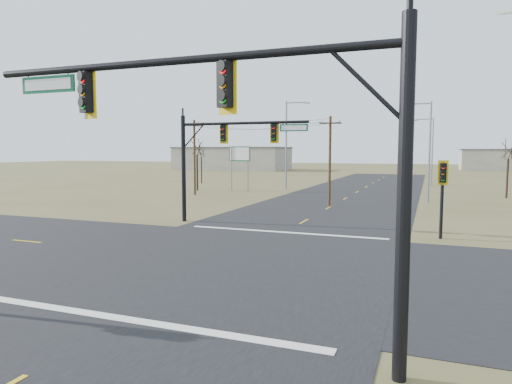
# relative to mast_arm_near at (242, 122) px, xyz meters

# --- Properties ---
(ground) EXTENTS (320.00, 320.00, 0.00)m
(ground) POSITION_rel_mast_arm_near_xyz_m (-3.92, 8.27, -5.50)
(ground) COLOR brown
(ground) RESTS_ON ground
(road_ew) EXTENTS (160.00, 14.00, 0.02)m
(road_ew) POSITION_rel_mast_arm_near_xyz_m (-3.92, 8.27, -5.49)
(road_ew) COLOR black
(road_ew) RESTS_ON ground
(road_ns) EXTENTS (14.00, 160.00, 0.02)m
(road_ns) POSITION_rel_mast_arm_near_xyz_m (-3.92, 8.27, -5.49)
(road_ns) COLOR black
(road_ns) RESTS_ON ground
(stop_bar_near) EXTENTS (12.00, 0.40, 0.01)m
(stop_bar_near) POSITION_rel_mast_arm_near_xyz_m (-3.92, 0.77, -5.47)
(stop_bar_near) COLOR silver
(stop_bar_near) RESTS_ON road_ns
(stop_bar_far) EXTENTS (12.00, 0.40, 0.01)m
(stop_bar_far) POSITION_rel_mast_arm_near_xyz_m (-3.92, 15.77, -5.47)
(stop_bar_far) COLOR silver
(stop_bar_far) RESTS_ON road_ns
(mast_arm_near) EXTENTS (10.99, 0.56, 7.59)m
(mast_arm_near) POSITION_rel_mast_arm_near_xyz_m (0.00, 0.00, 0.00)
(mast_arm_near) COLOR black
(mast_arm_near) RESTS_ON ground
(mast_arm_far) EXTENTS (8.90, 0.55, 7.21)m
(mast_arm_far) POSITION_rel_mast_arm_near_xyz_m (-8.75, 17.55, -0.30)
(mast_arm_far) COLOR black
(mast_arm_far) RESTS_ON ground
(pedestal_signal_ne) EXTENTS (0.62, 0.53, 4.35)m
(pedestal_signal_ne) POSITION_rel_mast_arm_near_xyz_m (4.70, 16.98, -2.32)
(pedestal_signal_ne) COLOR black
(pedestal_signal_ne) RESTS_ON ground
(utility_pole_near) EXTENTS (1.85, 0.69, 7.78)m
(utility_pole_near) POSITION_rel_mast_arm_near_xyz_m (-4.01, 28.98, -1.40)
(utility_pole_near) COLOR #47301E
(utility_pole_near) RESTS_ON ground
(utility_pole_far) EXTENTS (1.96, 0.67, 8.19)m
(utility_pole_far) POSITION_rel_mast_arm_near_xyz_m (-20.14, 34.59, -1.20)
(utility_pole_far) COLOR #47301E
(utility_pole_far) RESTS_ON ground
(highway_sign) EXTENTS (2.86, 0.33, 5.37)m
(highway_sign) POSITION_rel_mast_arm_near_xyz_m (-17.53, 41.05, -1.65)
(highway_sign) COLOR gray
(highway_sign) RESTS_ON ground
(streetlight_a) EXTENTS (2.62, 0.35, 9.38)m
(streetlight_a) POSITION_rel_mast_arm_near_xyz_m (3.72, 35.59, -0.24)
(streetlight_a) COLOR gray
(streetlight_a) RESTS_ON ground
(streetlight_b) EXTENTS (2.62, 0.28, 9.42)m
(streetlight_b) POSITION_rel_mast_arm_near_xyz_m (4.00, 58.48, -0.22)
(streetlight_b) COLOR gray
(streetlight_b) RESTS_ON ground
(streetlight_c) EXTENTS (3.07, 0.46, 10.98)m
(streetlight_c) POSITION_rel_mast_arm_near_xyz_m (-12.73, 45.31, 0.66)
(streetlight_c) COLOR gray
(streetlight_c) RESTS_ON ground
(bare_tree_a) EXTENTS (3.63, 3.63, 6.81)m
(bare_tree_a) POSITION_rel_mast_arm_near_xyz_m (-22.53, 39.60, -0.11)
(bare_tree_a) COLOR black
(bare_tree_a) RESTS_ON ground
(bare_tree_b) EXTENTS (2.99, 2.99, 5.99)m
(bare_tree_b) POSITION_rel_mast_arm_near_xyz_m (-27.73, 50.57, -0.71)
(bare_tree_b) COLOR black
(bare_tree_b) RESTS_ON ground
(bare_tree_c) EXTENTS (3.11, 3.11, 6.44)m
(bare_tree_c) POSITION_rel_mast_arm_near_xyz_m (11.41, 42.83, -0.45)
(bare_tree_c) COLOR black
(bare_tree_c) RESTS_ON ground
(warehouse_left) EXTENTS (28.00, 14.00, 5.50)m
(warehouse_left) POSITION_rel_mast_arm_near_xyz_m (-43.92, 98.27, -2.75)
(warehouse_left) COLOR #ADA999
(warehouse_left) RESTS_ON ground
(warehouse_mid) EXTENTS (20.00, 12.00, 5.00)m
(warehouse_mid) POSITION_rel_mast_arm_near_xyz_m (21.08, 118.27, -3.00)
(warehouse_mid) COLOR #ADA999
(warehouse_mid) RESTS_ON ground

